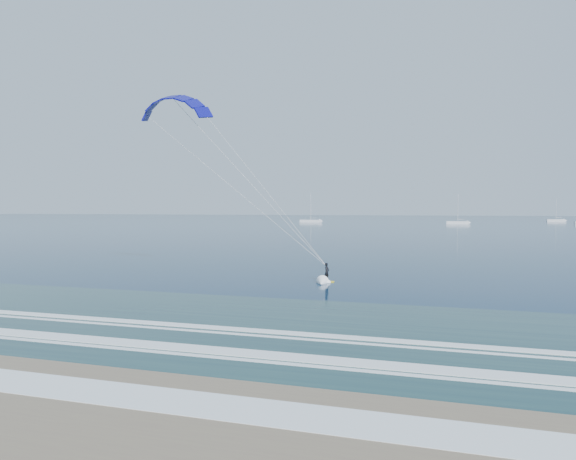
# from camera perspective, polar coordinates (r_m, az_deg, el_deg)

# --- Properties ---
(ground) EXTENTS (900.00, 900.00, 0.00)m
(ground) POSITION_cam_1_polar(r_m,az_deg,el_deg) (21.31, -24.68, -15.20)
(ground) COLOR #082846
(ground) RESTS_ON ground
(kitesurfer_rig) EXTENTS (17.57, 6.20, 17.11)m
(kitesurfer_rig) POSITION_cam_1_polar(r_m,az_deg,el_deg) (44.06, -4.48, 5.49)
(kitesurfer_rig) COLOR yellow
(kitesurfer_rig) RESTS_ON ground
(sailboat_0) EXTENTS (9.72, 2.40, 13.20)m
(sailboat_0) POSITION_cam_1_polar(r_m,az_deg,el_deg) (229.95, 2.54, 1.02)
(sailboat_0) COLOR white
(sailboat_0) RESTS_ON ground
(sailboat_1) EXTENTS (8.57, 2.40, 11.92)m
(sailboat_1) POSITION_cam_1_polar(r_m,az_deg,el_deg) (215.47, 18.34, 0.80)
(sailboat_1) COLOR white
(sailboat_1) RESTS_ON ground
(sailboat_2) EXTENTS (7.78, 2.40, 10.70)m
(sailboat_2) POSITION_cam_1_polar(r_m,az_deg,el_deg) (270.10, 27.62, 0.95)
(sailboat_2) COLOR white
(sailboat_2) RESTS_ON ground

